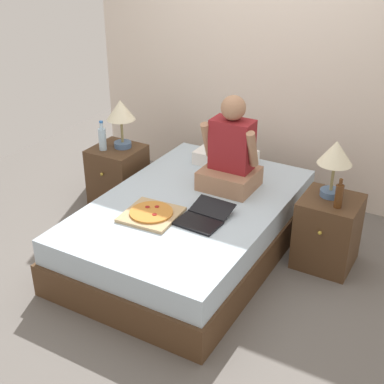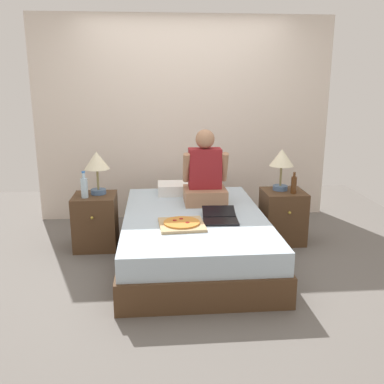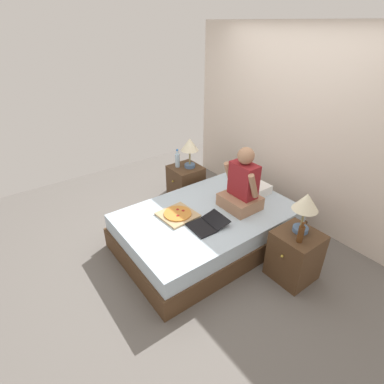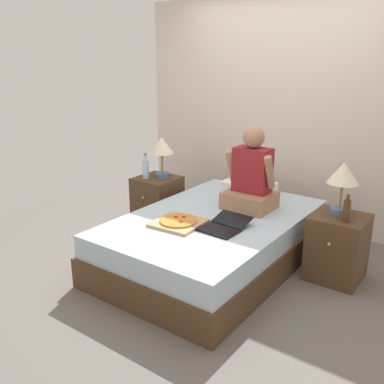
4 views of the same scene
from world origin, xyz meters
TOP-DOWN VIEW (x-y plane):
  - ground_plane at (0.00, 0.00)m, footprint 5.67×5.67m
  - wall_back at (0.00, 1.44)m, footprint 3.67×0.12m
  - bed at (0.00, 0.00)m, footprint 1.40×2.15m
  - nightstand_left at (-1.01, 0.39)m, footprint 0.44×0.47m
  - lamp_on_left_nightstand at (-0.97, 0.44)m, footprint 0.26×0.26m
  - water_bottle at (-1.09, 0.30)m, footprint 0.07×0.07m
  - nightstand_right at (1.01, 0.39)m, footprint 0.44×0.47m
  - lamp_on_right_nightstand at (0.98, 0.44)m, footprint 0.26×0.26m
  - beer_bottle at (1.08, 0.29)m, footprint 0.06×0.06m
  - pillow at (-0.09, 0.80)m, footprint 0.52×0.34m
  - person_seated at (0.15, 0.40)m, footprint 0.47×0.40m
  - laptop at (0.23, -0.21)m, footprint 0.34×0.43m
  - pizza_box at (-0.14, -0.34)m, footprint 0.43×0.43m

SIDE VIEW (x-z plane):
  - ground_plane at x=0.00m, z-range 0.00..0.00m
  - bed at x=0.00m, z-range 0.00..0.46m
  - nightstand_left at x=-1.01m, z-range 0.00..0.57m
  - nightstand_right at x=1.01m, z-range 0.00..0.57m
  - pizza_box at x=-0.14m, z-range 0.46..0.51m
  - laptop at x=0.23m, z-range 0.45..0.52m
  - pillow at x=-0.09m, z-range 0.46..0.58m
  - beer_bottle at x=1.08m, z-range 0.55..0.78m
  - water_bottle at x=-1.09m, z-range 0.55..0.82m
  - person_seated at x=0.15m, z-range 0.36..1.14m
  - lamp_on_left_nightstand at x=-0.97m, z-range 0.68..1.13m
  - lamp_on_right_nightstand at x=0.98m, z-range 0.68..1.13m
  - wall_back at x=0.00m, z-range 0.00..2.50m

